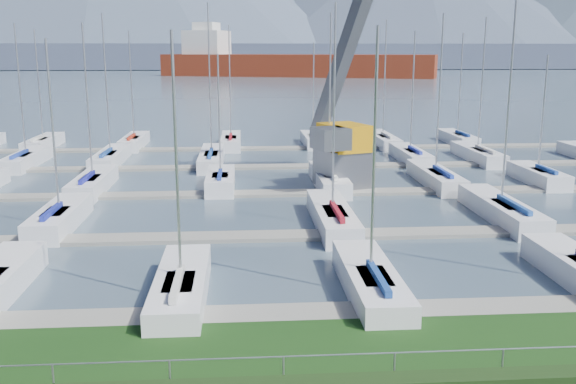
{
  "coord_description": "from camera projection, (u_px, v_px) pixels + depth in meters",
  "views": [
    {
      "loc": [
        -2.02,
        -15.61,
        9.15
      ],
      "look_at": [
        0.0,
        12.0,
        3.0
      ],
      "focal_mm": 40.0,
      "sensor_mm": 36.0,
      "label": 1
    }
  ],
  "objects": [
    {
      "name": "water",
      "position": [
        245.0,
        73.0,
        270.54
      ],
      "size": [
        800.0,
        540.0,
        0.2
      ],
      "primitive_type": "cube",
      "color": "#475968"
    },
    {
      "name": "fence",
      "position": [
        321.0,
        355.0,
        17.06
      ],
      "size": [
        80.0,
        0.04,
        0.04
      ],
      "primitive_type": "cylinder",
      "rotation": [
        0.0,
        1.57,
        0.0
      ],
      "color": "#96989E",
      "rests_on": "grass"
    },
    {
      "name": "foothill",
      "position": [
        244.0,
        56.0,
        337.3
      ],
      "size": [
        900.0,
        80.0,
        12.0
      ],
      "primitive_type": "cube",
      "color": "#434C62",
      "rests_on": "water"
    },
    {
      "name": "docks",
      "position": [
        273.0,
        194.0,
        42.68
      ],
      "size": [
        90.0,
        41.6,
        0.25
      ],
      "color": "gray",
      "rests_on": "water"
    },
    {
      "name": "crane",
      "position": [
        348.0,
        106.0,
        44.64
      ],
      "size": [
        7.46,
        13.01,
        22.35
      ],
      "rotation": [
        0.0,
        0.0,
        0.33
      ],
      "color": "slate",
      "rests_on": "water"
    },
    {
      "name": "cargo_ship_mid",
      "position": [
        284.0,
        66.0,
        231.53
      ],
      "size": [
        98.57,
        50.63,
        21.5
      ],
      "rotation": [
        0.0,
        0.0,
        -0.35
      ],
      "color": "maroon",
      "rests_on": "water"
    },
    {
      "name": "sailboat_fleet",
      "position": [
        245.0,
        104.0,
        44.76
      ],
      "size": [
        75.05,
        49.51,
        13.42
      ],
      "color": "#1B1C99",
      "rests_on": "water"
    }
  ]
}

